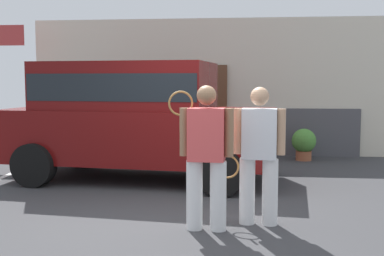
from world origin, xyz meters
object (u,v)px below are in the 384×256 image
parked_suv (136,115)px  flag_pole (0,65)px  tennis_player_man (206,155)px  tennis_player_woman (259,154)px  potted_plant_by_porch (304,143)px

parked_suv → flag_pole: size_ratio=1.58×
tennis_player_man → tennis_player_woman: bearing=-151.9°
parked_suv → potted_plant_by_porch: (3.19, 2.40, -0.76)m
tennis_player_woman → potted_plant_by_porch: bearing=-99.0°
parked_suv → flag_pole: flag_pole is taller
tennis_player_woman → potted_plant_by_porch: size_ratio=2.39×
potted_plant_by_porch → flag_pole: (-6.77, -0.27, 1.71)m
tennis_player_man → tennis_player_woman: tennis_player_man is taller
tennis_player_man → tennis_player_woman: (0.61, 0.29, -0.02)m
parked_suv → potted_plant_by_porch: 4.06m
parked_suv → tennis_player_woman: parked_suv is taller
parked_suv → tennis_player_man: 3.17m
potted_plant_by_porch → tennis_player_woman: bearing=-102.9°
parked_suv → tennis_player_woman: bearing=-44.7°
tennis_player_woman → potted_plant_by_porch: 5.06m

